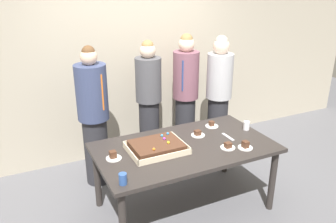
{
  "coord_description": "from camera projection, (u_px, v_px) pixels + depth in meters",
  "views": [
    {
      "loc": [
        -1.53,
        -2.79,
        2.37
      ],
      "look_at": [
        -0.12,
        0.15,
        1.1
      ],
      "focal_mm": 36.69,
      "sensor_mm": 36.0,
      "label": 1
    }
  ],
  "objects": [
    {
      "name": "ground_plane",
      "position": [
        184.0,
        206.0,
        3.83
      ],
      "size": [
        12.0,
        12.0,
        0.0
      ],
      "primitive_type": "plane",
      "color": "#5B5B60"
    },
    {
      "name": "interior_back_panel",
      "position": [
        130.0,
        48.0,
        4.63
      ],
      "size": [
        8.0,
        0.12,
        3.0
      ],
      "primitive_type": "cube",
      "color": "#B2A893",
      "rests_on": "ground_plane"
    },
    {
      "name": "party_table",
      "position": [
        185.0,
        153.0,
        3.58
      ],
      "size": [
        1.84,
        1.03,
        0.75
      ],
      "color": "#2D2826",
      "rests_on": "ground_plane"
    },
    {
      "name": "sheet_cake",
      "position": [
        157.0,
        147.0,
        3.45
      ],
      "size": [
        0.57,
        0.45,
        0.11
      ],
      "color": "beige",
      "rests_on": "party_table"
    },
    {
      "name": "plated_slice_near_left",
      "position": [
        212.0,
        125.0,
        4.01
      ],
      "size": [
        0.15,
        0.15,
        0.06
      ],
      "color": "white",
      "rests_on": "party_table"
    },
    {
      "name": "plated_slice_near_right",
      "position": [
        113.0,
        156.0,
        3.29
      ],
      "size": [
        0.15,
        0.15,
        0.08
      ],
      "color": "white",
      "rests_on": "party_table"
    },
    {
      "name": "plated_slice_far_left",
      "position": [
        198.0,
        134.0,
        3.78
      ],
      "size": [
        0.15,
        0.15,
        0.06
      ],
      "color": "white",
      "rests_on": "party_table"
    },
    {
      "name": "plated_slice_far_right",
      "position": [
        228.0,
        146.0,
        3.5
      ],
      "size": [
        0.15,
        0.15,
        0.06
      ],
      "color": "white",
      "rests_on": "party_table"
    },
    {
      "name": "plated_slice_center_front",
      "position": [
        245.0,
        146.0,
        3.5
      ],
      "size": [
        0.15,
        0.15,
        0.08
      ],
      "color": "white",
      "rests_on": "party_table"
    },
    {
      "name": "drink_cup_nearest",
      "position": [
        123.0,
        179.0,
        2.88
      ],
      "size": [
        0.07,
        0.07,
        0.1
      ],
      "primitive_type": "cylinder",
      "color": "#2D5199",
      "rests_on": "party_table"
    },
    {
      "name": "drink_cup_middle",
      "position": [
        246.0,
        126.0,
        3.92
      ],
      "size": [
        0.07,
        0.07,
        0.1
      ],
      "primitive_type": "cylinder",
      "color": "white",
      "rests_on": "party_table"
    },
    {
      "name": "cake_server_utensil",
      "position": [
        228.0,
        137.0,
        3.75
      ],
      "size": [
        0.03,
        0.2,
        0.01
      ],
      "primitive_type": "cube",
      "color": "silver",
      "rests_on": "party_table"
    },
    {
      "name": "person_serving_front",
      "position": [
        149.0,
        103.0,
        4.42
      ],
      "size": [
        0.33,
        0.33,
        1.68
      ],
      "rotation": [
        0.0,
        0.0,
        -1.9
      ],
      "color": "#28282D",
      "rests_on": "ground_plane"
    },
    {
      "name": "person_green_shirt_behind",
      "position": [
        94.0,
        116.0,
        4.0
      ],
      "size": [
        0.36,
        0.36,
        1.7
      ],
      "rotation": [
        0.0,
        0.0,
        -1.14
      ],
      "color": "#28282D",
      "rests_on": "ground_plane"
    },
    {
      "name": "person_striped_tie_right",
      "position": [
        186.0,
        94.0,
        4.69
      ],
      "size": [
        0.35,
        0.35,
        1.72
      ],
      "rotation": [
        0.0,
        0.0,
        -2.27
      ],
      "color": "#28282D",
      "rests_on": "ground_plane"
    },
    {
      "name": "person_far_right_suit",
      "position": [
        219.0,
        96.0,
        4.62
      ],
      "size": [
        0.34,
        0.34,
        1.71
      ],
      "rotation": [
        0.0,
        0.0,
        -2.57
      ],
      "color": "#28282D",
      "rests_on": "ground_plane"
    }
  ]
}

